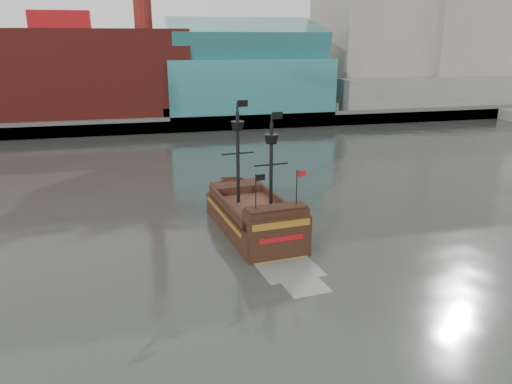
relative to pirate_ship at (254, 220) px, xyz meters
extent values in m
plane|color=#2D2F29|center=(2.05, -14.63, -1.05)|extent=(400.00, 400.00, 0.00)
cube|color=slate|center=(2.05, 77.37, -0.05)|extent=(220.00, 60.00, 2.00)
cube|color=#4C4C49|center=(2.05, 47.87, 0.25)|extent=(220.00, 1.00, 2.60)
cube|color=maroon|center=(-19.95, 57.37, 8.45)|extent=(42.00, 18.00, 15.00)
cube|color=teal|center=(12.05, 55.37, 5.95)|extent=(30.00, 16.00, 10.00)
cube|color=gray|center=(60.05, 61.37, 19.95)|extent=(18.00, 18.00, 38.00)
cube|color=slate|center=(50.05, 51.37, 3.95)|extent=(40.00, 6.00, 6.00)
cube|color=teal|center=(12.05, 55.37, 13.95)|extent=(28.00, 14.94, 8.78)
cube|color=slate|center=(80.05, 67.37, 2.45)|extent=(4.00, 4.00, 3.00)
cube|color=slate|center=(90.05, 77.37, 2.45)|extent=(4.00, 4.00, 3.00)
cube|color=black|center=(-0.03, 0.27, -0.45)|extent=(6.08, 12.32, 2.58)
cube|color=#4C2B1C|center=(-0.03, 0.27, 0.98)|extent=(5.47, 11.09, 0.30)
cube|color=black|center=(-0.49, 5.01, 1.33)|extent=(4.42, 2.78, 0.99)
cube|color=black|center=(0.47, -4.86, 1.73)|extent=(4.84, 2.03, 1.78)
cube|color=black|center=(0.56, -5.76, 0.14)|extent=(4.86, 0.72, 3.96)
cube|color=#92611C|center=(0.57, -5.90, 1.73)|extent=(4.45, 0.51, 0.50)
cube|color=maroon|center=(0.57, -5.90, 0.64)|extent=(3.46, 0.41, 0.40)
cylinder|color=black|center=(-0.96, 1.68, 5.00)|extent=(0.30, 0.30, 7.73)
cylinder|color=black|center=(1.03, -1.42, 4.70)|extent=(0.30, 0.30, 7.14)
cone|color=black|center=(-0.96, 1.68, 7.67)|extent=(1.19, 1.19, 0.69)
cone|color=black|center=(1.03, -1.42, 7.08)|extent=(1.19, 1.19, 0.69)
cube|color=black|center=(-0.52, 1.72, 9.46)|extent=(0.89, 0.12, 0.55)
cube|color=black|center=(1.48, -1.37, 8.86)|extent=(0.89, 0.12, 0.55)
cube|color=gray|center=(0.72, -7.42, -1.04)|extent=(4.54, 3.96, 0.02)
camera|label=1|loc=(-9.31, -37.79, 14.55)|focal=35.00mm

